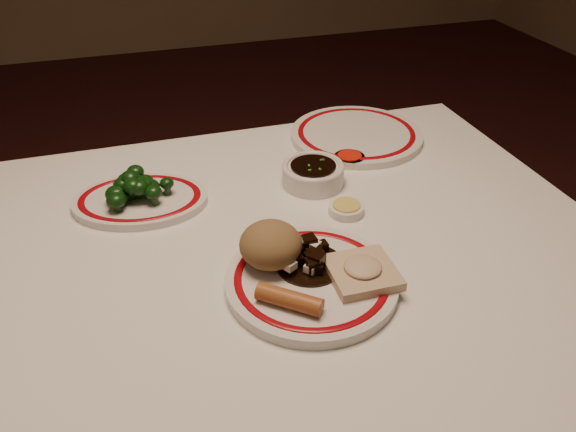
% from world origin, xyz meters
% --- Properties ---
extents(dining_table, '(1.20, 0.90, 0.75)m').
position_xyz_m(dining_table, '(0.00, 0.00, 0.66)').
color(dining_table, white).
rests_on(dining_table, ground).
extents(main_plate, '(0.30, 0.30, 0.02)m').
position_xyz_m(main_plate, '(0.05, -0.11, 0.76)').
color(main_plate, silver).
rests_on(main_plate, dining_table).
extents(rice_mound, '(0.10, 0.10, 0.07)m').
position_xyz_m(rice_mound, '(0.00, -0.06, 0.80)').
color(rice_mound, olive).
rests_on(rice_mound, main_plate).
extents(spring_roll, '(0.09, 0.08, 0.03)m').
position_xyz_m(spring_roll, '(0.00, -0.16, 0.78)').
color(spring_roll, '#A35A28').
rests_on(spring_roll, main_plate).
extents(fried_wonton, '(0.10, 0.10, 0.03)m').
position_xyz_m(fried_wonton, '(0.12, -0.13, 0.78)').
color(fried_wonton, '#C8B08D').
rests_on(fried_wonton, main_plate).
extents(stirfry_heap, '(0.10, 0.10, 0.03)m').
position_xyz_m(stirfry_heap, '(0.06, -0.08, 0.78)').
color(stirfry_heap, black).
rests_on(stirfry_heap, main_plate).
extents(broccoli_plate, '(0.28, 0.25, 0.02)m').
position_xyz_m(broccoli_plate, '(-0.17, 0.20, 0.76)').
color(broccoli_plate, silver).
rests_on(broccoli_plate, dining_table).
extents(broccoli_pile, '(0.12, 0.10, 0.05)m').
position_xyz_m(broccoli_pile, '(-0.18, 0.20, 0.79)').
color(broccoli_pile, '#23471C').
rests_on(broccoli_pile, broccoli_plate).
extents(soy_bowl, '(0.12, 0.12, 0.04)m').
position_xyz_m(soy_bowl, '(0.15, 0.17, 0.77)').
color(soy_bowl, silver).
rests_on(soy_bowl, dining_table).
extents(sweet_sour_dish, '(0.06, 0.06, 0.02)m').
position_xyz_m(sweet_sour_dish, '(0.25, 0.23, 0.76)').
color(sweet_sour_dish, silver).
rests_on(sweet_sour_dish, dining_table).
extents(mustard_dish, '(0.06, 0.06, 0.02)m').
position_xyz_m(mustard_dish, '(0.18, 0.06, 0.76)').
color(mustard_dish, silver).
rests_on(mustard_dish, dining_table).
extents(far_plate, '(0.31, 0.31, 0.02)m').
position_xyz_m(far_plate, '(0.31, 0.33, 0.76)').
color(far_plate, silver).
rests_on(far_plate, dining_table).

